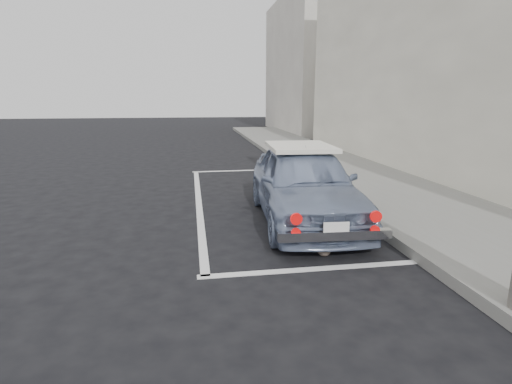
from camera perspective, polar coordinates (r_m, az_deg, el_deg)
ground at (r=5.44m, az=2.19°, el=-9.15°), size 80.00×80.00×0.00m
sidewalk at (r=8.35m, az=21.37°, el=-1.51°), size 2.80×40.00×0.15m
shop_building at (r=11.64m, az=31.71°, el=18.37°), size 3.50×18.00×7.00m
building_far at (r=26.06m, az=7.52°, el=17.42°), size 3.50×10.00×8.00m
pline_rear at (r=5.12m, az=8.91°, el=-10.78°), size 3.00×0.12×0.01m
pline_front at (r=11.71m, az=-1.70°, el=3.10°), size 3.00×0.12×0.01m
pline_side at (r=8.20m, az=-8.18°, el=-1.50°), size 0.12×7.00×0.01m
retro_coupe at (r=6.86m, az=6.84°, el=1.29°), size 1.78×3.94×1.31m
cat at (r=5.49m, az=9.69°, el=-7.93°), size 0.24×0.43×0.23m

